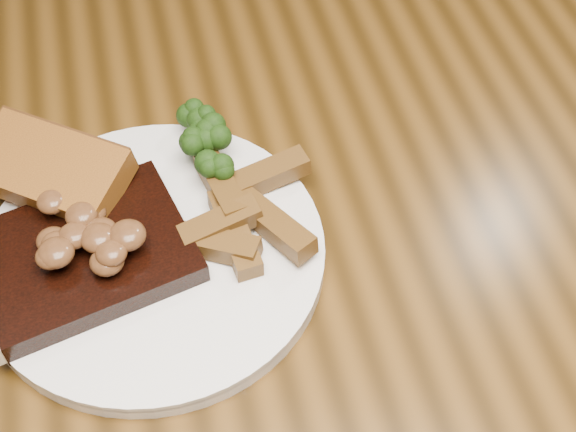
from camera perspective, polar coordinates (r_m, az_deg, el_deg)
The scene contains 8 objects.
dining_table at distance 0.71m, azimuth -1.13°, elevation -6.19°, with size 1.60×0.90×0.75m.
plate at distance 0.62m, azimuth -9.48°, elevation -2.79°, with size 0.26×0.26×0.01m, color white.
steak at distance 0.61m, azimuth -14.18°, elevation -2.74°, with size 0.15×0.12×0.02m, color black.
steak_bone at distance 0.59m, azimuth -13.72°, elevation -6.92°, with size 0.14×0.01×0.02m, color beige.
mushroom_pile at distance 0.60m, azimuth -14.30°, elevation -0.73°, with size 0.08×0.08×0.03m, color brown, non-canonical shape.
garlic_bread at distance 0.66m, azimuth -16.14°, elevation 2.01°, with size 0.12×0.06×0.03m, color #8F581A.
potato_wedges at distance 0.62m, azimuth -3.43°, elevation 0.84°, with size 0.10×0.10×0.02m, color brown, non-canonical shape.
broccoli_cluster at distance 0.66m, azimuth -5.95°, elevation 4.89°, with size 0.06×0.06×0.04m, color #1C3C0D, non-canonical shape.
Camera 1 is at (-0.07, -0.37, 1.26)m, focal length 50.00 mm.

